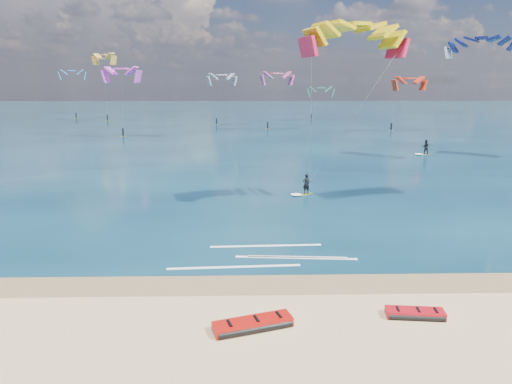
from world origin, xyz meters
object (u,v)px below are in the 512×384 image
(packed_kite_mid, at_px, (415,317))
(kitesurfer_main, at_px, (330,105))
(packed_kite_left, at_px, (253,328))
(kitesurfer_far, at_px, (454,92))

(packed_kite_mid, distance_m, kitesurfer_main, 19.63)
(packed_kite_left, bearing_deg, packed_kite_mid, -11.33)
(packed_kite_left, bearing_deg, kitesurfer_main, 54.11)
(packed_kite_mid, xyz_separation_m, kitesurfer_far, (18.36, 39.08, 8.17))
(packed_kite_left, distance_m, kitesurfer_main, 21.23)
(packed_kite_left, height_order, kitesurfer_main, kitesurfer_main)
(packed_kite_left, height_order, packed_kite_mid, packed_kite_left)
(kitesurfer_far, bearing_deg, kitesurfer_main, -151.48)
(packed_kite_mid, height_order, kitesurfer_main, kitesurfer_main)
(packed_kite_left, xyz_separation_m, packed_kite_mid, (6.72, 0.75, 0.00))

